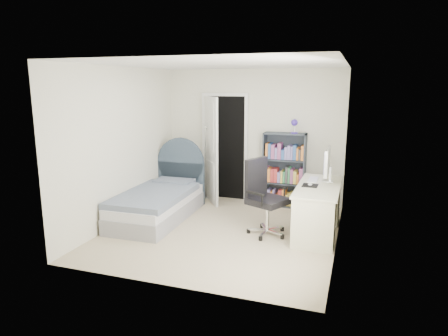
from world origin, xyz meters
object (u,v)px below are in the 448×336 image
(nightstand, at_px, (178,180))
(bed, at_px, (160,201))
(office_chair, at_px, (263,193))
(bookcase, at_px, (284,173))
(floor_lamp, at_px, (207,169))
(desk, at_px, (318,207))

(nightstand, bearing_deg, bed, -80.42)
(office_chair, bearing_deg, bookcase, 88.16)
(floor_lamp, distance_m, bookcase, 1.53)
(bookcase, bearing_deg, bed, -144.24)
(floor_lamp, relative_size, bookcase, 0.90)
(desk, bearing_deg, nightstand, 159.78)
(bed, height_order, floor_lamp, floor_lamp)
(bookcase, bearing_deg, desk, -58.83)
(desk, distance_m, office_chair, 0.86)
(bed, relative_size, nightstand, 3.66)
(nightstand, relative_size, floor_lamp, 0.39)
(floor_lamp, relative_size, office_chair, 1.27)
(bed, relative_size, office_chair, 1.80)
(office_chair, bearing_deg, desk, 17.97)
(bookcase, distance_m, office_chair, 1.49)
(nightstand, xyz_separation_m, desk, (2.80, -1.03, 0.04))
(bed, distance_m, nightstand, 1.16)
(bed, relative_size, floor_lamp, 1.42)
(floor_lamp, distance_m, office_chair, 2.09)
(floor_lamp, xyz_separation_m, bookcase, (1.53, 0.01, 0.04))
(bookcase, height_order, desk, bookcase)
(floor_lamp, height_order, bookcase, bookcase)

